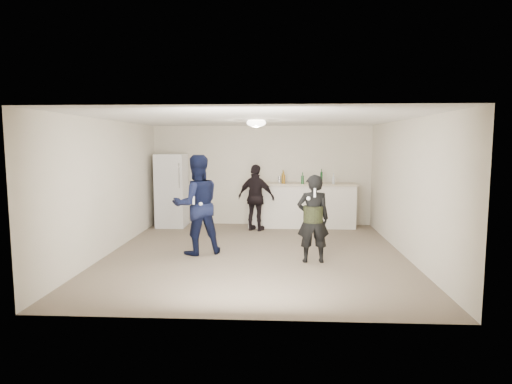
{
  "coord_description": "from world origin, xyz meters",
  "views": [
    {
      "loc": [
        0.42,
        -7.81,
        2.07
      ],
      "look_at": [
        0.0,
        0.2,
        1.15
      ],
      "focal_mm": 30.0,
      "sensor_mm": 36.0,
      "label": 1
    }
  ],
  "objects_px": {
    "man": "(197,205)",
    "woman": "(313,219)",
    "shaker": "(279,179)",
    "spectator": "(256,198)",
    "counter": "(301,206)",
    "fridge": "(172,190)"
  },
  "relations": [
    {
      "from": "counter",
      "to": "fridge",
      "type": "relative_size",
      "value": 1.44
    },
    {
      "from": "shaker",
      "to": "man",
      "type": "relative_size",
      "value": 0.09
    },
    {
      "from": "shaker",
      "to": "spectator",
      "type": "xyz_separation_m",
      "value": [
        -0.55,
        -0.58,
        -0.39
      ]
    },
    {
      "from": "man",
      "to": "woman",
      "type": "bearing_deg",
      "value": 142.93
    },
    {
      "from": "shaker",
      "to": "woman",
      "type": "relative_size",
      "value": 0.11
    },
    {
      "from": "spectator",
      "to": "woman",
      "type": "bearing_deg",
      "value": 134.77
    },
    {
      "from": "counter",
      "to": "woman",
      "type": "bearing_deg",
      "value": -89.39
    },
    {
      "from": "woman",
      "to": "spectator",
      "type": "height_order",
      "value": "spectator"
    },
    {
      "from": "counter",
      "to": "man",
      "type": "bearing_deg",
      "value": -127.88
    },
    {
      "from": "counter",
      "to": "woman",
      "type": "relative_size",
      "value": 1.69
    },
    {
      "from": "counter",
      "to": "fridge",
      "type": "bearing_deg",
      "value": -178.75
    },
    {
      "from": "fridge",
      "to": "shaker",
      "type": "distance_m",
      "value": 2.69
    },
    {
      "from": "woman",
      "to": "counter",
      "type": "bearing_deg",
      "value": -94.04
    },
    {
      "from": "shaker",
      "to": "spectator",
      "type": "bearing_deg",
      "value": -133.64
    },
    {
      "from": "woman",
      "to": "man",
      "type": "bearing_deg",
      "value": -16.99
    },
    {
      "from": "shaker",
      "to": "woman",
      "type": "bearing_deg",
      "value": -79.83
    },
    {
      "from": "spectator",
      "to": "shaker",
      "type": "bearing_deg",
      "value": -111.92
    },
    {
      "from": "shaker",
      "to": "counter",
      "type": "bearing_deg",
      "value": -8.37
    },
    {
      "from": "woman",
      "to": "spectator",
      "type": "relative_size",
      "value": 0.98
    },
    {
      "from": "fridge",
      "to": "shaker",
      "type": "height_order",
      "value": "fridge"
    },
    {
      "from": "fridge",
      "to": "man",
      "type": "distance_m",
      "value": 2.85
    },
    {
      "from": "shaker",
      "to": "fridge",
      "type": "bearing_deg",
      "value": -176.78
    }
  ]
}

